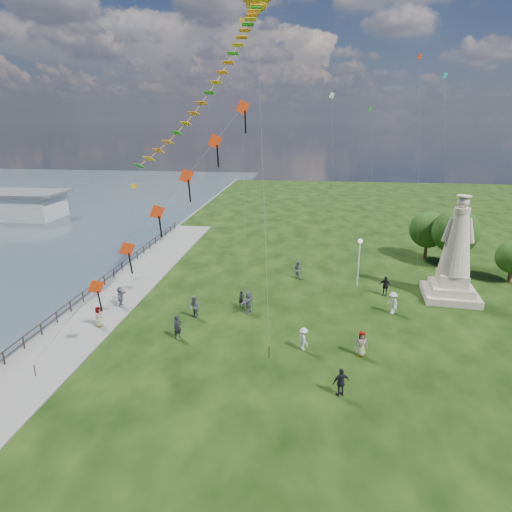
# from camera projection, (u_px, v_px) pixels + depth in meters

# --- Properties ---
(waterfront) EXTENTS (200.00, 200.00, 1.51)m
(waterfront) POSITION_uv_depth(u_px,v_px,m) (90.00, 309.00, 35.92)
(waterfront) COLOR #303E49
(waterfront) RESTS_ON ground
(statue) EXTENTS (4.90, 4.90, 9.15)m
(statue) POSITION_uv_depth(u_px,v_px,m) (455.00, 261.00, 36.98)
(statue) COLOR tan
(statue) RESTS_ON ground
(lamppost) EXTENTS (0.43, 0.43, 4.67)m
(lamppost) POSITION_uv_depth(u_px,v_px,m) (359.00, 252.00, 39.63)
(lamppost) COLOR silver
(lamppost) RESTS_ON ground
(tree_row) EXTENTS (9.84, 10.73, 6.23)m
(tree_row) POSITION_uv_depth(u_px,v_px,m) (454.00, 234.00, 45.40)
(tree_row) COLOR #382314
(tree_row) RESTS_ON ground
(person_0) EXTENTS (0.73, 0.78, 1.78)m
(person_0) POSITION_uv_depth(u_px,v_px,m) (177.00, 327.00, 30.72)
(person_0) COLOR black
(person_0) RESTS_ON ground
(person_1) EXTENTS (1.09, 1.03, 1.92)m
(person_1) POSITION_uv_depth(u_px,v_px,m) (195.00, 307.00, 33.78)
(person_1) COLOR #595960
(person_1) RESTS_ON ground
(person_2) EXTENTS (0.98, 1.18, 1.62)m
(person_2) POSITION_uv_depth(u_px,v_px,m) (303.00, 339.00, 29.22)
(person_2) COLOR silver
(person_2) RESTS_ON ground
(person_3) EXTENTS (1.16, 0.91, 1.77)m
(person_3) POSITION_uv_depth(u_px,v_px,m) (341.00, 382.00, 24.29)
(person_3) COLOR black
(person_3) RESTS_ON ground
(person_4) EXTENTS (0.90, 0.58, 1.78)m
(person_4) POSITION_uv_depth(u_px,v_px,m) (361.00, 344.00, 28.43)
(person_4) COLOR #595960
(person_4) RESTS_ON ground
(person_5) EXTENTS (0.92, 1.71, 1.75)m
(person_5) POSITION_uv_depth(u_px,v_px,m) (121.00, 297.00, 35.87)
(person_5) COLOR #595960
(person_5) RESTS_ON ground
(person_6) EXTENTS (0.63, 0.51, 1.48)m
(person_6) POSITION_uv_depth(u_px,v_px,m) (242.00, 299.00, 35.83)
(person_6) COLOR black
(person_6) RESTS_ON ground
(person_7) EXTENTS (1.00, 0.95, 1.77)m
(person_7) POSITION_uv_depth(u_px,v_px,m) (298.00, 270.00, 42.54)
(person_7) COLOR #595960
(person_7) RESTS_ON ground
(person_8) EXTENTS (1.02, 1.33, 1.84)m
(person_8) POSITION_uv_depth(u_px,v_px,m) (393.00, 303.00, 34.70)
(person_8) COLOR silver
(person_8) RESTS_ON ground
(person_9) EXTENTS (1.21, 0.98, 1.84)m
(person_9) POSITION_uv_depth(u_px,v_px,m) (385.00, 286.00, 38.24)
(person_9) COLOR black
(person_9) RESTS_ON ground
(person_10) EXTENTS (0.56, 0.82, 1.59)m
(person_10) POSITION_uv_depth(u_px,v_px,m) (99.00, 318.00, 32.37)
(person_10) COLOR #595960
(person_10) RESTS_ON ground
(person_11) EXTENTS (1.47, 1.87, 1.86)m
(person_11) POSITION_uv_depth(u_px,v_px,m) (248.00, 302.00, 34.78)
(person_11) COLOR #595960
(person_11) RESTS_ON ground
(red_kite_train) EXTENTS (12.07, 9.35, 16.42)m
(red_kite_train) POSITION_uv_depth(u_px,v_px,m) (169.00, 200.00, 27.59)
(red_kite_train) COLOR black
(red_kite_train) RESTS_ON ground
(serpent_kite) EXTENTS (7.94, 13.05, 24.52)m
(serpent_kite) POSITION_uv_depth(u_px,v_px,m) (255.00, 3.00, 31.54)
(serpent_kite) COLOR black
(serpent_kite) RESTS_ON ground
(small_kites) EXTENTS (29.74, 17.01, 25.08)m
(small_kites) POSITION_uv_depth(u_px,v_px,m) (328.00, 128.00, 42.34)
(small_kites) COLOR silver
(small_kites) RESTS_ON ground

